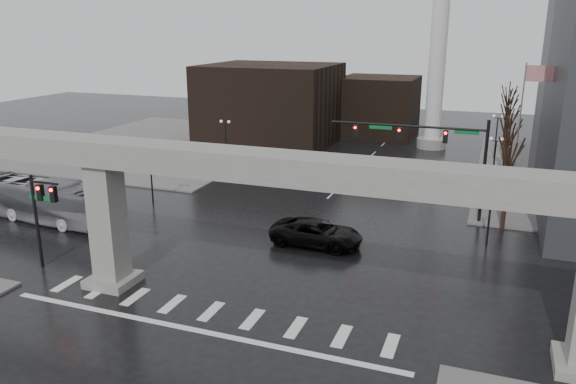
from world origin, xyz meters
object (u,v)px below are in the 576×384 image
(pickup_truck, at_px, (316,233))
(far_car, at_px, (293,168))
(city_bus, at_px, (44,201))
(signal_mast_arm, at_px, (434,145))

(pickup_truck, distance_m, far_car, 18.88)
(city_bus, bearing_deg, signal_mast_arm, -62.03)
(signal_mast_arm, xyz_separation_m, city_bus, (-27.90, -11.33, -4.20))
(signal_mast_arm, distance_m, far_car, 17.52)
(signal_mast_arm, height_order, far_car, signal_mast_arm)
(signal_mast_arm, height_order, pickup_truck, signal_mast_arm)
(signal_mast_arm, relative_size, pickup_truck, 1.90)
(pickup_truck, relative_size, far_car, 1.35)
(city_bus, bearing_deg, far_car, -28.28)
(signal_mast_arm, xyz_separation_m, pickup_truck, (-6.61, -8.77, -4.94))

